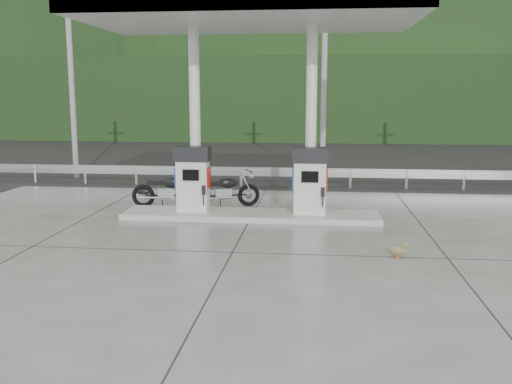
# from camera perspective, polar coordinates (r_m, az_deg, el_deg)

# --- Properties ---
(ground) EXTENTS (160.00, 160.00, 0.00)m
(ground) POSITION_cam_1_polar(r_m,az_deg,el_deg) (13.25, -1.75, -4.97)
(ground) COLOR black
(ground) RESTS_ON ground
(forecourt_apron) EXTENTS (18.00, 14.00, 0.02)m
(forecourt_apron) POSITION_cam_1_polar(r_m,az_deg,el_deg) (13.25, -1.75, -4.93)
(forecourt_apron) COLOR #63635F
(forecourt_apron) RESTS_ON ground
(pump_island) EXTENTS (7.00, 1.40, 0.15)m
(pump_island) POSITION_cam_1_polar(r_m,az_deg,el_deg) (15.64, -0.51, -2.32)
(pump_island) COLOR #A09D95
(pump_island) RESTS_ON forecourt_apron
(gas_pump_left) EXTENTS (0.95, 0.55, 1.80)m
(gas_pump_left) POSITION_cam_1_polar(r_m,az_deg,el_deg) (15.73, -6.32, 1.30)
(gas_pump_left) COLOR silver
(gas_pump_left) RESTS_ON pump_island
(gas_pump_right) EXTENTS (0.95, 0.55, 1.80)m
(gas_pump_right) POSITION_cam_1_polar(r_m,az_deg,el_deg) (15.37, 5.42, 1.11)
(gas_pump_right) COLOR silver
(gas_pump_right) RESTS_ON pump_island
(canopy_column_left) EXTENTS (0.30, 0.30, 5.00)m
(canopy_column_left) POSITION_cam_1_polar(r_m,az_deg,el_deg) (15.97, -6.12, 7.20)
(canopy_column_left) COLOR silver
(canopy_column_left) RESTS_ON pump_island
(canopy_column_right) EXTENTS (0.30, 0.30, 5.00)m
(canopy_column_right) POSITION_cam_1_polar(r_m,az_deg,el_deg) (15.61, 5.53, 7.15)
(canopy_column_right) COLOR silver
(canopy_column_right) RESTS_ON pump_island
(canopy_roof) EXTENTS (8.50, 5.00, 0.40)m
(canopy_roof) POSITION_cam_1_polar(r_m,az_deg,el_deg) (15.43, -0.54, 17.21)
(canopy_roof) COLOR silver
(canopy_roof) RESTS_ON canopy_column_left
(guardrail) EXTENTS (26.00, 0.16, 1.42)m
(guardrail) POSITION_cam_1_polar(r_m,az_deg,el_deg) (20.94, 1.21, 2.47)
(guardrail) COLOR #A3A6AB
(guardrail) RESTS_ON ground
(road) EXTENTS (60.00, 7.00, 0.01)m
(road) POSITION_cam_1_polar(r_m,az_deg,el_deg) (24.49, 1.90, 1.86)
(road) COLOR black
(road) RESTS_ON ground
(utility_pole_a) EXTENTS (0.22, 0.22, 8.00)m
(utility_pole_a) POSITION_cam_1_polar(r_m,az_deg,el_deg) (24.25, -17.99, 10.79)
(utility_pole_a) COLOR gray
(utility_pole_a) RESTS_ON ground
(utility_pole_b) EXTENTS (0.22, 0.22, 8.00)m
(utility_pole_b) POSITION_cam_1_polar(r_m,az_deg,el_deg) (22.21, 6.83, 11.32)
(utility_pole_b) COLOR gray
(utility_pole_b) RESTS_ON ground
(tree_band) EXTENTS (80.00, 6.00, 6.00)m
(tree_band) POSITION_cam_1_polar(r_m,az_deg,el_deg) (42.73, 3.76, 9.25)
(tree_band) COLOR black
(tree_band) RESTS_ON ground
(forested_hills) EXTENTS (100.00, 40.00, 140.00)m
(forested_hills) POSITION_cam_1_polar(r_m,az_deg,el_deg) (72.79, 4.71, 7.08)
(forested_hills) COLOR black
(forested_hills) RESTS_ON ground
(motorcycle_left) EXTENTS (2.11, 0.82, 0.98)m
(motorcycle_left) POSITION_cam_1_polar(r_m,az_deg,el_deg) (17.24, -8.74, 0.10)
(motorcycle_left) COLOR black
(motorcycle_left) RESTS_ON forecourt_apron
(motorcycle_right) EXTENTS (2.12, 1.31, 0.96)m
(motorcycle_right) POSITION_cam_1_polar(r_m,az_deg,el_deg) (17.07, -3.16, 0.07)
(motorcycle_right) COLOR black
(motorcycle_right) RESTS_ON forecourt_apron
(duck) EXTENTS (0.44, 0.28, 0.31)m
(duck) POSITION_cam_1_polar(r_m,az_deg,el_deg) (12.19, 13.91, -5.73)
(duck) COLOR brown
(duck) RESTS_ON forecourt_apron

